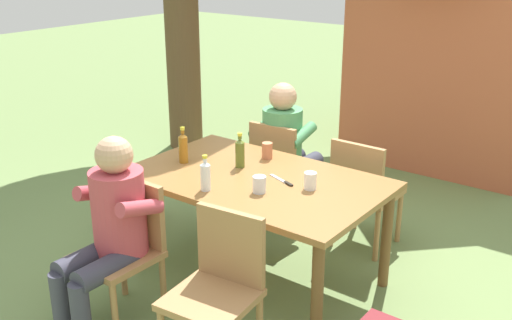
# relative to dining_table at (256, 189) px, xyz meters

# --- Properties ---
(ground_plane) EXTENTS (24.00, 24.00, 0.00)m
(ground_plane) POSITION_rel_dining_table_xyz_m (0.00, 0.00, -0.67)
(ground_plane) COLOR #6B844C
(dining_table) EXTENTS (1.68, 1.04, 0.75)m
(dining_table) POSITION_rel_dining_table_xyz_m (0.00, 0.00, 0.00)
(dining_table) COLOR olive
(dining_table) RESTS_ON ground_plane
(chair_far_left) EXTENTS (0.46, 0.46, 0.87)m
(chair_far_left) POSITION_rel_dining_table_xyz_m (-0.37, 0.82, -0.18)
(chair_far_left) COLOR #A37547
(chair_far_left) RESTS_ON ground_plane
(chair_near_left) EXTENTS (0.45, 0.45, 0.87)m
(chair_near_left) POSITION_rel_dining_table_xyz_m (-0.38, -0.82, -0.18)
(chair_near_left) COLOR #A37547
(chair_near_left) RESTS_ON ground_plane
(chair_far_right) EXTENTS (0.44, 0.44, 0.87)m
(chair_far_right) POSITION_rel_dining_table_xyz_m (0.38, 0.82, -0.18)
(chair_far_right) COLOR #A37547
(chair_far_right) RESTS_ON ground_plane
(chair_near_right) EXTENTS (0.48, 0.48, 0.87)m
(chair_near_right) POSITION_rel_dining_table_xyz_m (0.37, -0.82, -0.18)
(chair_near_right) COLOR #A37547
(chair_near_right) RESTS_ON ground_plane
(person_in_white_shirt) EXTENTS (0.47, 0.61, 1.18)m
(person_in_white_shirt) POSITION_rel_dining_table_xyz_m (-0.38, 0.93, -0.01)
(person_in_white_shirt) COLOR #4C935B
(person_in_white_shirt) RESTS_ON ground_plane
(person_in_plaid_shirt) EXTENTS (0.47, 0.61, 1.18)m
(person_in_plaid_shirt) POSITION_rel_dining_table_xyz_m (-0.38, -0.93, -0.01)
(person_in_plaid_shirt) COLOR #B7424C
(person_in_plaid_shirt) RESTS_ON ground_plane
(bottle_clear) EXTENTS (0.06, 0.06, 0.23)m
(bottle_clear) POSITION_rel_dining_table_xyz_m (-0.12, -0.36, 0.18)
(bottle_clear) COLOR white
(bottle_clear) RESTS_ON dining_table
(bottle_olive) EXTENTS (0.06, 0.06, 0.25)m
(bottle_olive) POSITION_rel_dining_table_xyz_m (-0.20, 0.08, 0.19)
(bottle_olive) COLOR #566623
(bottle_olive) RESTS_ON dining_table
(bottle_amber) EXTENTS (0.06, 0.06, 0.26)m
(bottle_amber) POSITION_rel_dining_table_xyz_m (-0.57, -0.08, 0.19)
(bottle_amber) COLOR #996019
(bottle_amber) RESTS_ON dining_table
(cup_terracotta) EXTENTS (0.08, 0.08, 0.12)m
(cup_terracotta) POSITION_rel_dining_table_xyz_m (-0.15, 0.34, 0.14)
(cup_terracotta) COLOR #BC6B47
(cup_terracotta) RESTS_ON dining_table
(cup_white) EXTENTS (0.08, 0.08, 0.11)m
(cup_white) POSITION_rel_dining_table_xyz_m (0.39, 0.05, 0.14)
(cup_white) COLOR white
(cup_white) RESTS_ON dining_table
(cup_glass) EXTENTS (0.08, 0.08, 0.11)m
(cup_glass) POSITION_rel_dining_table_xyz_m (0.17, -0.19, 0.14)
(cup_glass) COLOR silver
(cup_glass) RESTS_ON dining_table
(table_knife) EXTENTS (0.23, 0.10, 0.01)m
(table_knife) POSITION_rel_dining_table_xyz_m (0.19, 0.04, 0.09)
(table_knife) COLOR silver
(table_knife) RESTS_ON dining_table
(backpack_by_far_side) EXTENTS (0.28, 0.25, 0.46)m
(backpack_by_far_side) POSITION_rel_dining_table_xyz_m (-1.26, 0.06, -0.45)
(backpack_by_far_side) COLOR maroon
(backpack_by_far_side) RESTS_ON ground_plane
(brick_kiosk) EXTENTS (2.13, 2.17, 2.51)m
(brick_kiosk) POSITION_rel_dining_table_xyz_m (0.13, 3.48, 0.65)
(brick_kiosk) COLOR #B25638
(brick_kiosk) RESTS_ON ground_plane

